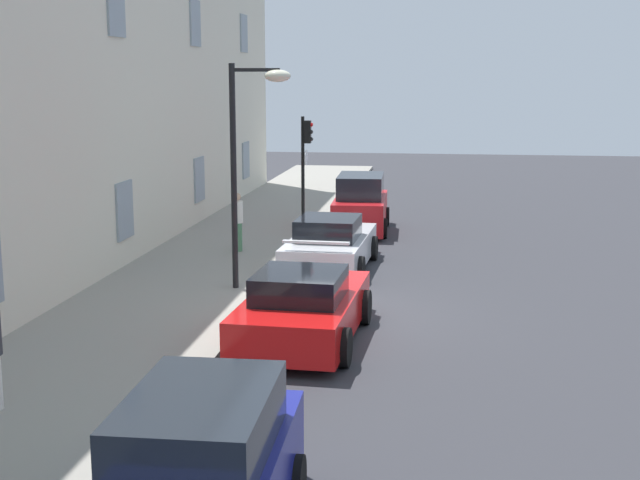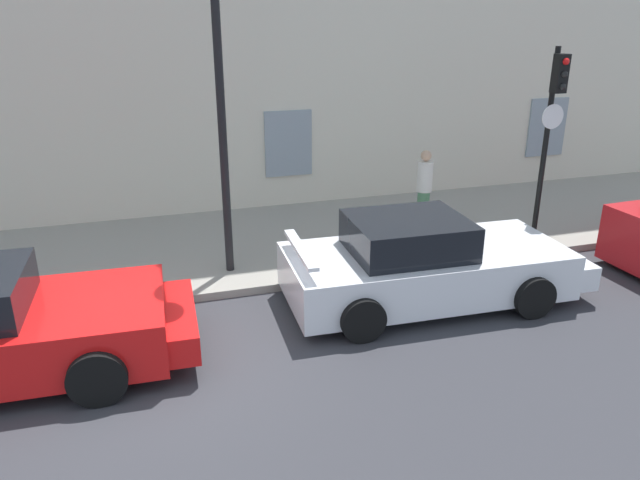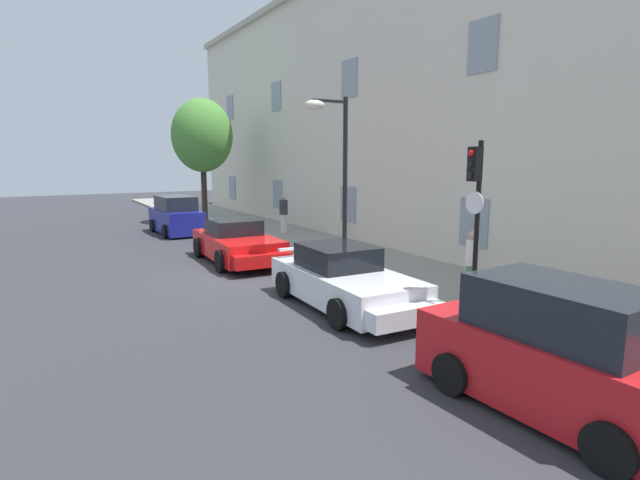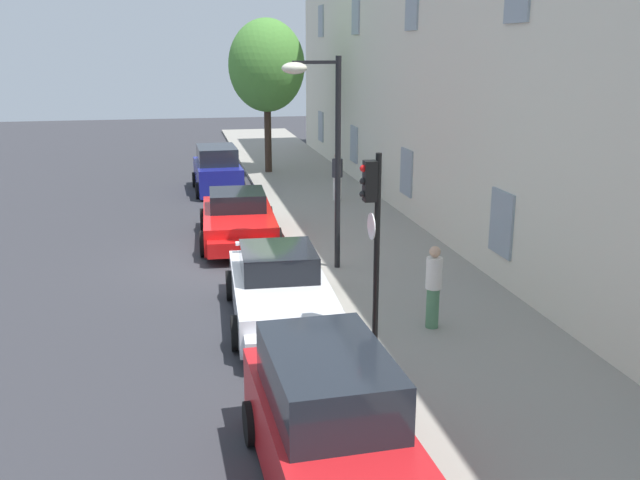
# 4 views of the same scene
# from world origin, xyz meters

# --- Properties ---
(ground_plane) EXTENTS (80.00, 80.00, 0.00)m
(ground_plane) POSITION_xyz_m (0.00, 0.00, 0.00)
(ground_plane) COLOR #333338
(sidewalk) EXTENTS (60.00, 4.31, 0.14)m
(sidewalk) POSITION_xyz_m (0.00, 4.08, 0.07)
(sidewalk) COLOR gray
(sidewalk) RESTS_ON ground
(building_facade) EXTENTS (43.55, 5.50, 11.42)m
(building_facade) POSITION_xyz_m (0.00, 8.74, 5.72)
(building_facade) COLOR beige
(building_facade) RESTS_ON ground
(sportscar_red_lead) EXTENTS (4.89, 2.37, 1.44)m
(sportscar_red_lead) POSITION_xyz_m (-1.79, 0.60, 0.63)
(sportscar_red_lead) COLOR red
(sportscar_red_lead) RESTS_ON ground
(sportscar_yellow_flank) EXTENTS (4.95, 2.28, 1.45)m
(sportscar_yellow_flank) POSITION_xyz_m (4.52, 0.91, 0.62)
(sportscar_yellow_flank) COLOR white
(sportscar_yellow_flank) RESTS_ON ground
(hatchback_parked) EXTENTS (3.89, 1.93, 1.79)m
(hatchback_parked) POSITION_xyz_m (-9.52, 0.45, 0.81)
(hatchback_parked) COLOR navy
(hatchback_parked) RESTS_ON ground
(hatchback_distant) EXTENTS (3.99, 1.94, 1.88)m
(hatchback_distant) POSITION_xyz_m (10.19, 0.68, 0.85)
(hatchback_distant) COLOR red
(hatchback_distant) RESTS_ON ground
(tree_near_kerb) EXTENTS (3.29, 3.29, 6.60)m
(tree_near_kerb) POSITION_xyz_m (-12.94, 2.91, 4.74)
(tree_near_kerb) COLOR #38281E
(tree_near_kerb) RESTS_ON sidewalk
(traffic_light) EXTENTS (0.44, 0.36, 3.75)m
(traffic_light) POSITION_xyz_m (7.30, 2.05, 2.69)
(traffic_light) COLOR black
(traffic_light) RESTS_ON sidewalk
(street_lamp) EXTENTS (0.44, 1.42, 5.18)m
(street_lamp) POSITION_xyz_m (1.50, 2.34, 3.76)
(street_lamp) COLOR black
(street_lamp) RESTS_ON sidewalk
(pedestrian_admiring) EXTENTS (0.45, 0.45, 1.67)m
(pedestrian_admiring) POSITION_xyz_m (5.74, 3.75, 1.01)
(pedestrian_admiring) COLOR #4C7F59
(pedestrian_admiring) RESTS_ON sidewalk
(pedestrian_strolling) EXTENTS (0.44, 0.44, 1.73)m
(pedestrian_strolling) POSITION_xyz_m (-6.39, 4.57, 1.02)
(pedestrian_strolling) COLOR silver
(pedestrian_strolling) RESTS_ON sidewalk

